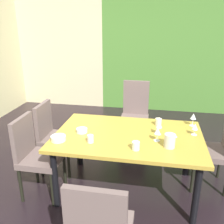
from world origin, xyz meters
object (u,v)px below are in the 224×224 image
wine_glass_right (195,127)px  cup_south (90,139)px  serving_bowl_near_window (82,130)px  cup_north (158,122)px  cup_front (136,146)px  wine_glass_near_shelf (157,131)px  pitcher_west (170,141)px  chair_head_far (135,111)px  chair_right_far (217,147)px  chair_left_near (35,152)px  chair_left_far (53,134)px  wine_glass_corner (193,117)px  dining_table (128,141)px  wine_glass_left (159,124)px  serving_bowl_center (58,138)px

wine_glass_right → cup_south: 1.18m
serving_bowl_near_window → cup_north: cup_north is taller
wine_glass_right → cup_front: size_ratio=1.57×
wine_glass_near_shelf → pitcher_west: wine_glass_near_shelf is taller
chair_head_far → pitcher_west: size_ratio=7.21×
chair_right_far → wine_glass_right: 0.45m
serving_bowl_near_window → pitcher_west: 1.01m
chair_left_near → cup_north: bearing=113.4°
chair_right_far → chair_head_far: (-1.08, 0.98, 0.04)m
chair_left_far → wine_glass_corner: 1.83m
cup_north → serving_bowl_near_window: bearing=-157.0°
dining_table → chair_left_near: chair_left_near is taller
wine_glass_corner → wine_glass_left: bearing=-141.0°
pitcher_west → wine_glass_right: bearing=51.1°
wine_glass_left → serving_bowl_center: (-1.07, -0.36, -0.10)m
chair_left_far → chair_head_far: (1.00, 0.98, 0.04)m
chair_left_far → serving_bowl_center: size_ratio=5.86×
dining_table → serving_bowl_near_window: (-0.54, -0.04, 0.10)m
chair_right_far → wine_glass_right: bearing=114.2°
wine_glass_left → cup_north: size_ratio=1.89×
pitcher_west → serving_bowl_near_window: bearing=169.2°
chair_head_far → serving_bowl_near_window: size_ratio=8.22×
chair_right_far → wine_glass_right: (-0.30, -0.14, 0.30)m
wine_glass_right → wine_glass_corner: bearing=88.0°
wine_glass_right → cup_front: (-0.62, -0.47, -0.05)m
dining_table → chair_right_far: size_ratio=1.77×
dining_table → chair_head_far: size_ratio=1.58×
serving_bowl_center → cup_south: (0.36, 0.02, 0.02)m
chair_left_far → cup_north: bearing=92.9°
chair_head_far → pitcher_west: bearing=108.5°
chair_left_far → serving_bowl_near_window: (0.50, -0.30, 0.22)m
cup_south → chair_right_far: bearing=20.7°
chair_right_far → cup_south: bearing=110.7°
wine_glass_near_shelf → chair_right_far: bearing=27.0°
wine_glass_near_shelf → cup_south: 0.72m
wine_glass_right → chair_right_far: bearing=24.2°
chair_right_far → wine_glass_left: chair_right_far is taller
wine_glass_right → cup_north: 0.46m
wine_glass_left → cup_north: wine_glass_left is taller
serving_bowl_near_window → wine_glass_corner: bearing=18.7°
cup_south → wine_glass_corner: bearing=30.9°
chair_left_far → dining_table: bearing=75.8°
chair_left_near → serving_bowl_near_window: 0.59m
pitcher_west → wine_glass_left: bearing=111.0°
chair_left_near → serving_bowl_center: (0.32, -0.03, 0.22)m
chair_left_far → chair_left_near: 0.53m
wine_glass_left → cup_front: 0.47m
wine_glass_right → cup_north: wine_glass_right is taller
dining_table → wine_glass_near_shelf: (0.32, -0.10, 0.19)m
wine_glass_right → cup_south: wine_glass_right is taller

